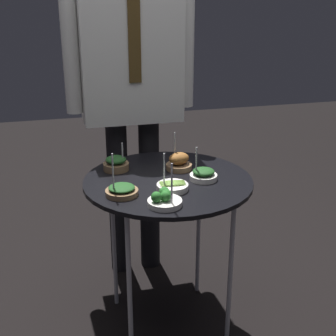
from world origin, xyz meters
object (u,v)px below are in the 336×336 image
(bowl_spinach_mid_right, at_px, (116,164))
(bowl_asparagus_front_center, at_px, (172,186))
(bowl_roast_center, at_px, (179,162))
(bowl_spinach_near_rim, at_px, (203,175))
(serving_cart, at_px, (168,190))
(bowl_spinach_back_left, at_px, (122,190))
(waiter_figure, at_px, (131,71))
(bowl_broccoli_front_left, at_px, (164,199))

(bowl_spinach_mid_right, bearing_deg, bowl_asparagus_front_center, -56.57)
(bowl_asparagus_front_center, distance_m, bowl_roast_center, 0.23)
(bowl_asparagus_front_center, height_order, bowl_spinach_near_rim, bowl_asparagus_front_center)
(serving_cart, distance_m, bowl_roast_center, 0.15)
(serving_cart, distance_m, bowl_spinach_back_left, 0.25)
(serving_cart, relative_size, bowl_spinach_near_rim, 5.14)
(serving_cart, distance_m, bowl_spinach_mid_right, 0.27)
(bowl_spinach_near_rim, distance_m, waiter_figure, 0.70)
(serving_cart, height_order, bowl_roast_center, bowl_roast_center)
(bowl_broccoli_front_left, distance_m, bowl_spinach_mid_right, 0.43)
(bowl_roast_center, height_order, bowl_spinach_back_left, bowl_spinach_back_left)
(bowl_spinach_back_left, distance_m, waiter_figure, 0.76)
(bowl_broccoli_front_left, relative_size, bowl_spinach_near_rim, 1.21)
(bowl_spinach_mid_right, bearing_deg, bowl_spinach_back_left, -94.29)
(bowl_roast_center, bearing_deg, bowl_spinach_mid_right, 167.09)
(bowl_asparagus_front_center, bearing_deg, bowl_spinach_mid_right, 123.43)
(serving_cart, bearing_deg, bowl_spinach_back_left, -152.46)
(bowl_spinach_near_rim, xyz_separation_m, bowl_spinach_mid_right, (-0.34, 0.21, 0.01))
(bowl_broccoli_front_left, relative_size, bowl_spinach_back_left, 0.98)
(bowl_spinach_mid_right, distance_m, waiter_figure, 0.53)
(waiter_figure, bearing_deg, bowl_spinach_back_left, -104.20)
(bowl_asparagus_front_center, xyz_separation_m, bowl_broccoli_front_left, (-0.07, -0.13, 0.01))
(serving_cart, bearing_deg, bowl_asparagus_front_center, -95.96)
(serving_cart, relative_size, bowl_spinach_back_left, 4.17)
(waiter_figure, bearing_deg, bowl_roast_center, -73.59)
(bowl_roast_center, distance_m, bowl_spinach_mid_right, 0.28)
(bowl_broccoli_front_left, bearing_deg, bowl_spinach_back_left, 135.78)
(serving_cart, height_order, bowl_broccoli_front_left, bowl_broccoli_front_left)
(bowl_broccoli_front_left, bearing_deg, bowl_roast_center, 65.93)
(bowl_spinach_back_left, bearing_deg, bowl_asparagus_front_center, -0.58)
(bowl_broccoli_front_left, bearing_deg, bowl_spinach_near_rim, 42.46)
(serving_cart, height_order, bowl_spinach_back_left, bowl_spinach_back_left)
(bowl_asparagus_front_center, distance_m, bowl_spinach_back_left, 0.20)
(bowl_roast_center, bearing_deg, waiter_figure, 106.41)
(bowl_roast_center, relative_size, waiter_figure, 0.09)
(bowl_spinach_near_rim, bearing_deg, bowl_spinach_back_left, -169.16)
(bowl_asparagus_front_center, height_order, bowl_spinach_back_left, bowl_spinach_back_left)
(bowl_spinach_back_left, height_order, waiter_figure, waiter_figure)
(bowl_roast_center, bearing_deg, bowl_spinach_near_rim, -65.51)
(bowl_spinach_mid_right, bearing_deg, serving_cart, -39.85)
(serving_cart, height_order, bowl_asparagus_front_center, bowl_asparagus_front_center)
(bowl_asparagus_front_center, relative_size, bowl_broccoli_front_left, 0.90)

